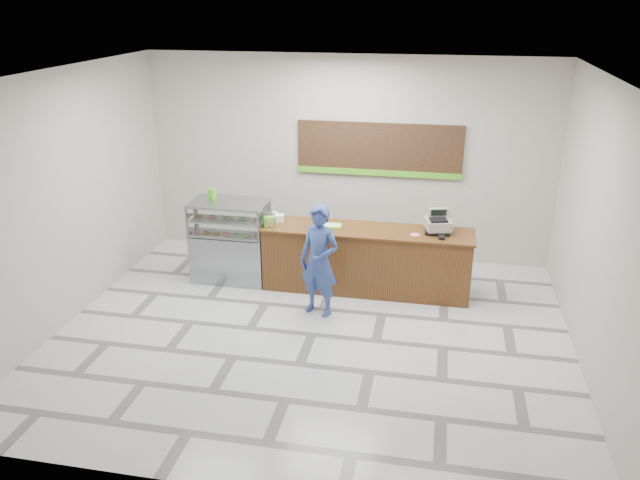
% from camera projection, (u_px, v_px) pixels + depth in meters
% --- Properties ---
extents(floor, '(7.00, 7.00, 0.00)m').
position_uv_depth(floor, '(312.00, 334.00, 8.64)').
color(floor, silver).
rests_on(floor, ground).
extents(back_wall, '(7.00, 0.00, 7.00)m').
position_uv_depth(back_wall, '(347.00, 159.00, 10.73)').
color(back_wall, '#B9B3AA').
rests_on(back_wall, floor).
extents(ceiling, '(7.00, 7.00, 0.00)m').
position_uv_depth(ceiling, '(311.00, 75.00, 7.35)').
color(ceiling, silver).
rests_on(ceiling, back_wall).
extents(sales_counter, '(3.26, 0.76, 1.03)m').
position_uv_depth(sales_counter, '(366.00, 260.00, 9.76)').
color(sales_counter, brown).
rests_on(sales_counter, floor).
extents(display_case, '(1.22, 0.72, 1.33)m').
position_uv_depth(display_case, '(231.00, 240.00, 10.10)').
color(display_case, gray).
rests_on(display_case, floor).
extents(menu_board, '(2.80, 0.06, 0.90)m').
position_uv_depth(menu_board, '(379.00, 150.00, 10.53)').
color(menu_board, black).
rests_on(menu_board, back_wall).
extents(cash_register, '(0.45, 0.47, 0.35)m').
position_uv_depth(cash_register, '(438.00, 224.00, 9.41)').
color(cash_register, black).
rests_on(cash_register, sales_counter).
extents(card_terminal, '(0.10, 0.18, 0.04)m').
position_uv_depth(card_terminal, '(441.00, 237.00, 9.21)').
color(card_terminal, black).
rests_on(card_terminal, sales_counter).
extents(serving_tray, '(0.35, 0.26, 0.02)m').
position_uv_depth(serving_tray, '(332.00, 225.00, 9.70)').
color(serving_tray, '#4FC00C').
rests_on(serving_tray, sales_counter).
extents(napkin_box, '(0.17, 0.17, 0.11)m').
position_uv_depth(napkin_box, '(279.00, 218.00, 9.87)').
color(napkin_box, white).
rests_on(napkin_box, sales_counter).
extents(straw_cup, '(0.09, 0.09, 0.13)m').
position_uv_depth(straw_cup, '(275.00, 216.00, 9.93)').
color(straw_cup, silver).
rests_on(straw_cup, sales_counter).
extents(promo_box, '(0.21, 0.17, 0.16)m').
position_uv_depth(promo_box, '(270.00, 222.00, 9.66)').
color(promo_box, '#54BE20').
rests_on(promo_box, sales_counter).
extents(donut_decal, '(0.15, 0.15, 0.00)m').
position_uv_depth(donut_decal, '(415.00, 235.00, 9.35)').
color(donut_decal, pink).
rests_on(donut_decal, sales_counter).
extents(green_cup_left, '(0.09, 0.09, 0.14)m').
position_uv_depth(green_cup_left, '(211.00, 193.00, 10.07)').
color(green_cup_left, '#54BE20').
rests_on(green_cup_left, display_case).
extents(green_cup_right, '(0.10, 0.10, 0.15)m').
position_uv_depth(green_cup_right, '(213.00, 194.00, 10.01)').
color(green_cup_right, '#54BE20').
rests_on(green_cup_right, display_case).
extents(customer, '(0.70, 0.58, 1.67)m').
position_uv_depth(customer, '(319.00, 261.00, 8.93)').
color(customer, '#30468D').
rests_on(customer, floor).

